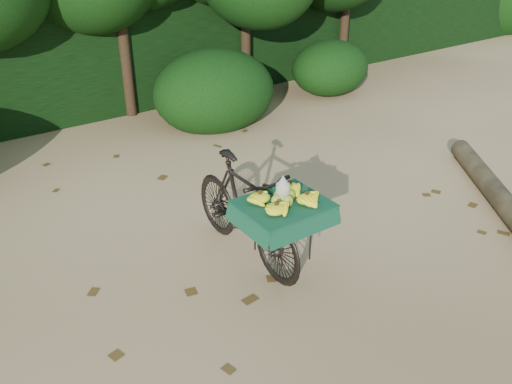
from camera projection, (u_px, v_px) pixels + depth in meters
ground at (319, 285)px, 5.09m from camera, size 80.00×80.00×0.00m
vendor_bicycle at (246, 210)px, 5.26m from camera, size 0.76×1.79×1.06m
fallen_log at (509, 209)px, 6.12m from camera, size 2.24×2.95×0.25m
hedge_backdrop at (77, 55)px, 9.21m from camera, size 26.00×1.80×1.80m
bush_clumps at (158, 107)px, 8.23m from camera, size 8.80×1.70×0.90m
leaf_litter at (277, 253)px, 5.55m from camera, size 7.00×7.30×0.01m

